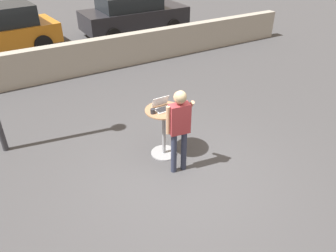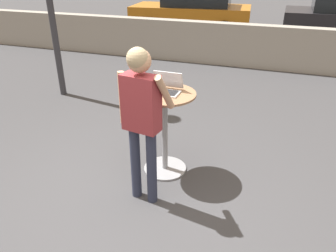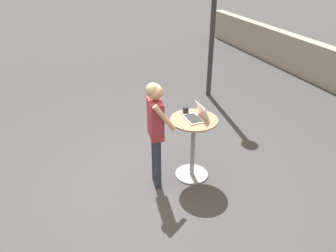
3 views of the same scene
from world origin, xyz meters
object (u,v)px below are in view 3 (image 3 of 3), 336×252
Objects in this scene: coffee_mug at (186,110)px; cafe_table at (193,142)px; laptop at (196,116)px; standing_person at (156,123)px.

cafe_table is at bearing 6.29° from coffee_mug.
laptop is 0.65m from standing_person.
cafe_table is 0.76m from standing_person.
coffee_mug is at bearing -173.71° from cafe_table.
laptop reaches higher than coffee_mug.
laptop is 0.20× the size of standing_person.
standing_person is at bearing -92.23° from cafe_table.
coffee_mug is 0.08× the size of standing_person.
cafe_table is 0.52m from coffee_mug.
laptop is 2.68× the size of coffee_mug.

